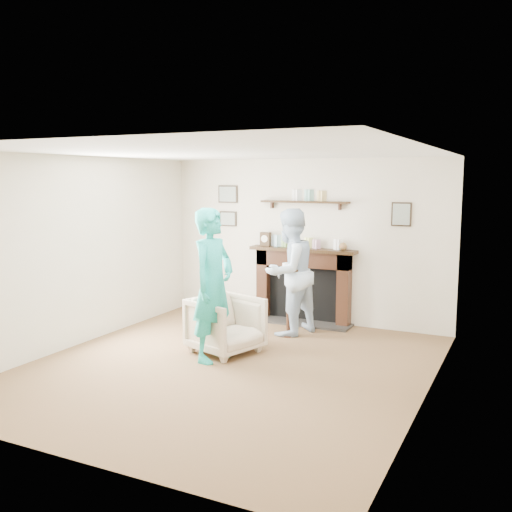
{
  "coord_description": "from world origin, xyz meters",
  "views": [
    {
      "loc": [
        3.13,
        -5.67,
        2.21
      ],
      "look_at": [
        -0.07,
        0.9,
        1.21
      ],
      "focal_mm": 40.0,
      "sensor_mm": 36.0,
      "label": 1
    }
  ],
  "objects_px": {
    "armchair": "(226,352)",
    "pedestal_table": "(289,288)",
    "woman": "(214,359)",
    "man": "(289,334)"
  },
  "relations": [
    {
      "from": "woman",
      "to": "armchair",
      "type": "bearing_deg",
      "value": 4.24
    },
    {
      "from": "armchair",
      "to": "man",
      "type": "height_order",
      "value": "man"
    },
    {
      "from": "pedestal_table",
      "to": "woman",
      "type": "bearing_deg",
      "value": -106.22
    },
    {
      "from": "armchair",
      "to": "man",
      "type": "xyz_separation_m",
      "value": [
        0.39,
        1.16,
        0.0
      ]
    },
    {
      "from": "woman",
      "to": "pedestal_table",
      "type": "xyz_separation_m",
      "value": [
        0.41,
        1.4,
        0.68
      ]
    },
    {
      "from": "armchair",
      "to": "woman",
      "type": "xyz_separation_m",
      "value": [
        -0.0,
        -0.31,
        0.0
      ]
    },
    {
      "from": "woman",
      "to": "pedestal_table",
      "type": "relative_size",
      "value": 1.69
    },
    {
      "from": "armchair",
      "to": "man",
      "type": "relative_size",
      "value": 0.44
    },
    {
      "from": "armchair",
      "to": "pedestal_table",
      "type": "distance_m",
      "value": 1.35
    },
    {
      "from": "man",
      "to": "pedestal_table",
      "type": "height_order",
      "value": "pedestal_table"
    }
  ]
}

